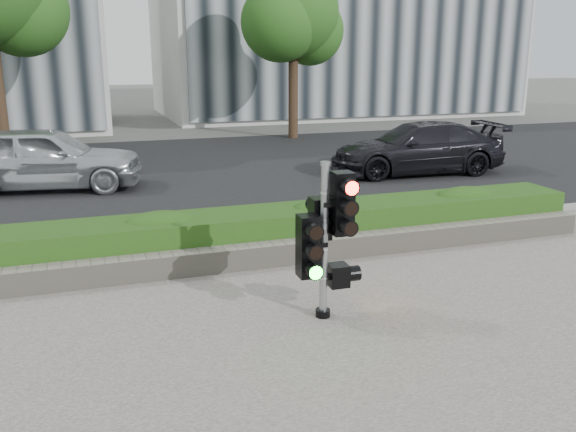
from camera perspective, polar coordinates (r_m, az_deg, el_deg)
The scene contains 9 objects.
ground at distance 7.57m, azimuth 0.13°, elevation -9.62°, with size 120.00×120.00×0.00m, color #51514C.
road at distance 16.95m, azimuth -10.99°, elevation 4.02°, with size 60.00×13.00×0.02m, color black.
curb at distance 10.39m, azimuth -5.55°, elevation -2.41°, with size 60.00×0.25×0.12m, color gray.
stone_wall at distance 9.19m, azimuth -3.75°, elevation -3.79°, with size 12.00×0.32×0.34m, color gray.
hedge at distance 9.74m, azimuth -4.77°, elevation -1.67°, with size 12.00×1.00×0.68m, color #3F7C26.
tree_right at distance 23.41m, azimuth 0.42°, elevation 18.24°, with size 4.10×3.58×6.53m.
traffic_signal at distance 7.25m, azimuth 3.51°, elevation -1.56°, with size 0.66×0.48×1.92m.
car_silver at distance 15.45m, azimuth -21.82°, elevation 5.07°, with size 1.79×4.45×1.52m, color silver.
car_dark at distance 16.76m, azimuth 11.97°, elevation 6.24°, with size 1.90×4.67×1.35m, color black.
Camera 1 is at (-2.25, -6.51, 3.15)m, focal length 38.00 mm.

